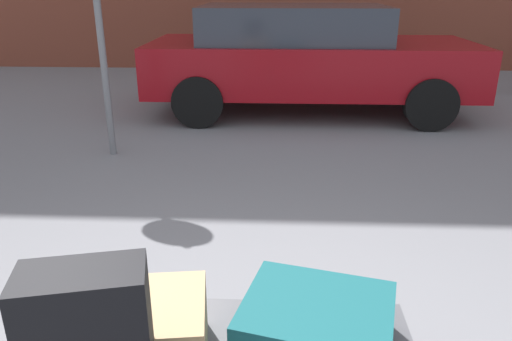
{
  "coord_description": "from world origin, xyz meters",
  "views": [
    {
      "loc": [
        0.13,
        -1.47,
        1.72
      ],
      "look_at": [
        0.0,
        1.2,
        0.69
      ],
      "focal_mm": 34.58,
      "sensor_mm": 36.0,
      "label": 1
    }
  ],
  "objects_px": {
    "suitcase_teal_rear_right": "(317,327)",
    "suitcase_tan_front_left": "(137,333)",
    "parked_car": "(306,56)",
    "bollard_kerb_near": "(449,75)"
  },
  "relations": [
    {
      "from": "parked_car",
      "to": "bollard_kerb_near",
      "type": "bearing_deg",
      "value": 29.39
    },
    {
      "from": "suitcase_teal_rear_right",
      "to": "suitcase_tan_front_left",
      "type": "xyz_separation_m",
      "value": [
        -0.69,
        -0.1,
        0.02
      ]
    },
    {
      "from": "suitcase_teal_rear_right",
      "to": "parked_car",
      "type": "bearing_deg",
      "value": 102.06
    },
    {
      "from": "suitcase_teal_rear_right",
      "to": "suitcase_tan_front_left",
      "type": "distance_m",
      "value": 0.69
    },
    {
      "from": "suitcase_tan_front_left",
      "to": "parked_car",
      "type": "xyz_separation_m",
      "value": [
        0.88,
        5.31,
        0.29
      ]
    },
    {
      "from": "parked_car",
      "to": "suitcase_teal_rear_right",
      "type": "bearing_deg",
      "value": -92.09
    },
    {
      "from": "suitcase_tan_front_left",
      "to": "parked_car",
      "type": "distance_m",
      "value": 5.39
    },
    {
      "from": "parked_car",
      "to": "bollard_kerb_near",
      "type": "xyz_separation_m",
      "value": [
        2.39,
        1.34,
        -0.48
      ]
    },
    {
      "from": "suitcase_teal_rear_right",
      "to": "parked_car",
      "type": "xyz_separation_m",
      "value": [
        0.19,
        5.21,
        0.31
      ]
    },
    {
      "from": "suitcase_teal_rear_right",
      "to": "parked_car",
      "type": "distance_m",
      "value": 5.22
    }
  ]
}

